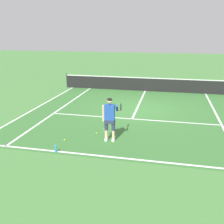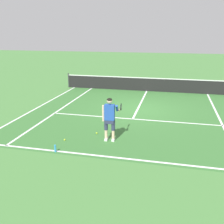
{
  "view_description": "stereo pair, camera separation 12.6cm",
  "coord_description": "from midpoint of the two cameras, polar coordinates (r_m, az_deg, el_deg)",
  "views": [
    {
      "loc": [
        1.68,
        -13.77,
        4.08
      ],
      "look_at": [
        -0.46,
        -4.2,
        1.05
      ],
      "focal_mm": 41.96,
      "sensor_mm": 36.0,
      "label": 1
    },
    {
      "loc": [
        1.8,
        -13.74,
        4.08
      ],
      "look_at": [
        -0.46,
        -4.2,
        1.05
      ],
      "focal_mm": 41.96,
      "sensor_mm": 36.0,
      "label": 2
    }
  ],
  "objects": [
    {
      "name": "ground_plane",
      "position": [
        14.45,
        5.89,
        0.67
      ],
      "size": [
        80.0,
        80.0,
        0.0
      ],
      "primitive_type": "plane",
      "color": "#477F3D"
    },
    {
      "name": "tennis_player",
      "position": [
        9.94,
        -0.1,
        -0.95
      ],
      "size": [
        0.62,
        1.14,
        1.71
      ],
      "color": "white",
      "rests_on": "ground"
    },
    {
      "name": "line_service",
      "position": [
        12.77,
        4.82,
        -1.52
      ],
      "size": [
        8.23,
        0.1,
        0.01
      ],
      "primitive_type": "cube",
      "color": "white",
      "rests_on": "ground"
    },
    {
      "name": "line_singles_left",
      "position": [
        14.91,
        -10.33,
        1.01
      ],
      "size": [
        0.1,
        10.56,
        0.01
      ],
      "primitive_type": "cube",
      "color": "white",
      "rests_on": "ground"
    },
    {
      "name": "tennis_net",
      "position": [
        18.8,
        7.84,
        6.02
      ],
      "size": [
        11.96,
        0.08,
        1.07
      ],
      "color": "#333338",
      "rests_on": "ground"
    },
    {
      "name": "line_doubles_left",
      "position": [
        15.5,
        -15.0,
        1.32
      ],
      "size": [
        0.1,
        10.56,
        0.01
      ],
      "primitive_type": "cube",
      "color": "white",
      "rests_on": "ground"
    },
    {
      "name": "line_singles_right",
      "position": [
        13.91,
        22.54,
        -1.22
      ],
      "size": [
        0.1,
        10.56,
        0.01
      ],
      "primitive_type": "cube",
      "color": "white",
      "rests_on": "ground"
    },
    {
      "name": "line_baseline",
      "position": [
        8.98,
        0.72,
        -9.83
      ],
      "size": [
        10.98,
        0.1,
        0.01
      ],
      "primitive_type": "cube",
      "color": "white",
      "rests_on": "ground"
    },
    {
      "name": "line_centre_service",
      "position": [
        15.81,
        6.58,
        2.1
      ],
      "size": [
        0.1,
        6.4,
        0.01
      ],
      "primitive_type": "cube",
      "color": "white",
      "rests_on": "ground"
    },
    {
      "name": "tennis_ball_mid_court",
      "position": [
        10.41,
        -9.95,
        -5.98
      ],
      "size": [
        0.07,
        0.07,
        0.07
      ],
      "primitive_type": "sphere",
      "color": "#CCE02D",
      "rests_on": "ground"
    },
    {
      "name": "court_inner_surface",
      "position": [
        13.82,
        5.52,
        -0.08
      ],
      "size": [
        10.98,
        10.96,
        0.0
      ],
      "primitive_type": "cube",
      "color": "#387033",
      "rests_on": "ground"
    },
    {
      "name": "tennis_ball_by_baseline",
      "position": [
        10.91,
        -3.03,
        -4.62
      ],
      "size": [
        0.07,
        0.07,
        0.07
      ],
      "primitive_type": "sphere",
      "color": "#CCE02D",
      "rests_on": "ground"
    },
    {
      "name": "tennis_ball_near_feet",
      "position": [
        11.39,
        -1.29,
        -3.66
      ],
      "size": [
        0.07,
        0.07,
        0.07
      ],
      "primitive_type": "sphere",
      "color": "#CCE02D",
      "rests_on": "ground"
    },
    {
      "name": "water_bottle",
      "position": [
        9.5,
        -11.88,
        -7.78
      ],
      "size": [
        0.07,
        0.07,
        0.27
      ],
      "primitive_type": "cylinder",
      "color": "#3393D6",
      "rests_on": "ground"
    }
  ]
}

